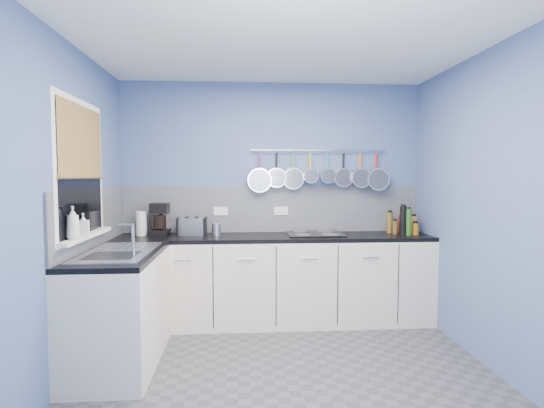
{
  "coord_description": "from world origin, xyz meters",
  "views": [
    {
      "loc": [
        -0.33,
        -3.17,
        1.5
      ],
      "look_at": [
        -0.05,
        0.75,
        1.25
      ],
      "focal_mm": 28.6,
      "sensor_mm": 36.0,
      "label": 1
    }
  ],
  "objects": [
    {
      "name": "socket_left",
      "position": [
        -0.55,
        1.48,
        1.13
      ],
      "size": [
        0.15,
        0.01,
        0.09
      ],
      "primitive_type": "cube",
      "color": "white",
      "rests_on": "backsplash_back"
    },
    {
      "name": "paper_towel",
      "position": [
        -1.34,
        1.29,
        1.02
      ],
      "size": [
        0.14,
        0.14,
        0.25
      ],
      "primitive_type": "cylinder",
      "rotation": [
        0.0,
        0.0,
        -0.31
      ],
      "color": "white",
      "rests_on": "worktop_back"
    },
    {
      "name": "toaster",
      "position": [
        -0.83,
        1.28,
        0.99
      ],
      "size": [
        0.31,
        0.22,
        0.18
      ],
      "primitive_type": "cube",
      "rotation": [
        0.0,
        0.0,
        -0.21
      ],
      "color": "silver",
      "rests_on": "worktop_back"
    },
    {
      "name": "mixer_tap",
      "position": [
        -1.14,
        0.12,
        1.03
      ],
      "size": [
        0.12,
        0.08,
        0.26
      ],
      "primitive_type": null,
      "color": "silver",
      "rests_on": "worktop_left"
    },
    {
      "name": "condiment_4",
      "position": [
        1.36,
        1.23,
        1.04
      ],
      "size": [
        0.07,
        0.07,
        0.29
      ],
      "primitive_type": "cylinder",
      "color": "black",
      "rests_on": "worktop_back"
    },
    {
      "name": "wall_front",
      "position": [
        0.0,
        -1.51,
        1.25
      ],
      "size": [
        3.2,
        0.02,
        2.5
      ],
      "primitive_type": "cube",
      "color": "#4B6195",
      "rests_on": "ground"
    },
    {
      "name": "condiment_6",
      "position": [
        1.46,
        1.14,
        0.96
      ],
      "size": [
        0.07,
        0.07,
        0.12
      ],
      "primitive_type": "cylinder",
      "color": "#8C5914",
      "rests_on": "worktop_back"
    },
    {
      "name": "cabinet_run_back",
      "position": [
        0.0,
        1.2,
        0.43
      ],
      "size": [
        3.2,
        0.6,
        0.86
      ],
      "primitive_type": "cube",
      "color": "silver",
      "rests_on": "ground"
    },
    {
      "name": "pan_4",
      "position": [
        0.59,
        1.44,
        1.6
      ],
      "size": [
        0.16,
        0.11,
        0.35
      ],
      "primitive_type": null,
      "color": "silver",
      "rests_on": "pot_rail"
    },
    {
      "name": "wall_right",
      "position": [
        1.61,
        0.0,
        1.25
      ],
      "size": [
        0.02,
        3.0,
        2.5
      ],
      "primitive_type": "cube",
      "color": "#4B6195",
      "rests_on": "ground"
    },
    {
      "name": "condiment_7",
      "position": [
        1.37,
        1.1,
        1.04
      ],
      "size": [
        0.05,
        0.05,
        0.27
      ],
      "primitive_type": "cylinder",
      "color": "#265919",
      "rests_on": "worktop_back"
    },
    {
      "name": "hob",
      "position": [
        0.43,
        1.25,
        0.91
      ],
      "size": [
        0.57,
        0.5,
        0.01
      ],
      "primitive_type": "cube",
      "color": "black",
      "rests_on": "worktop_back"
    },
    {
      "name": "sink_unit",
      "position": [
        -1.3,
        0.3,
        0.9
      ],
      "size": [
        0.5,
        0.95,
        0.01
      ],
      "primitive_type": "cube",
      "color": "silver",
      "rests_on": "worktop_left"
    },
    {
      "name": "pan_0",
      "position": [
        -0.13,
        1.44,
        1.56
      ],
      "size": [
        0.26,
        0.08,
        0.45
      ],
      "primitive_type": null,
      "color": "silver",
      "rests_on": "pot_rail"
    },
    {
      "name": "worktop_left",
      "position": [
        -1.3,
        0.3,
        0.88
      ],
      "size": [
        0.6,
        1.2,
        0.04
      ],
      "primitive_type": "cube",
      "color": "black",
      "rests_on": "cabinet_run_left"
    },
    {
      "name": "pan_5",
      "position": [
        0.77,
        1.44,
        1.58
      ],
      "size": [
        0.21,
        0.06,
        0.4
      ],
      "primitive_type": null,
      "color": "silver",
      "rests_on": "pot_rail"
    },
    {
      "name": "cabinet_run_left",
      "position": [
        -1.3,
        0.3,
        0.43
      ],
      "size": [
        0.6,
        1.2,
        0.86
      ],
      "primitive_type": "cube",
      "color": "silver",
      "rests_on": "ground"
    },
    {
      "name": "pot_rail",
      "position": [
        0.5,
        1.45,
        1.78
      ],
      "size": [
        1.45,
        0.02,
        0.02
      ],
      "primitive_type": "cylinder",
      "rotation": [
        0.0,
        1.57,
        0.0
      ],
      "color": "silver",
      "rests_on": "wall_back"
    },
    {
      "name": "pan_1",
      "position": [
        0.05,
        1.44,
        1.58
      ],
      "size": [
        0.21,
        0.07,
        0.4
      ],
      "primitive_type": null,
      "color": "silver",
      "rests_on": "pot_rail"
    },
    {
      "name": "wall_left",
      "position": [
        -1.61,
        0.0,
        1.25
      ],
      "size": [
        0.02,
        3.0,
        2.5
      ],
      "primitive_type": "cube",
      "color": "#4B6195",
      "rests_on": "ground"
    },
    {
      "name": "window_frame",
      "position": [
        -1.58,
        0.3,
        1.55
      ],
      "size": [
        0.01,
        1.0,
        1.1
      ],
      "primitive_type": "cube",
      "color": "white",
      "rests_on": "wall_left"
    },
    {
      "name": "condiment_0",
      "position": [
        1.47,
        1.32,
        1.02
      ],
      "size": [
        0.05,
        0.05,
        0.24
      ],
      "primitive_type": "cylinder",
      "color": "#3F721E",
      "rests_on": "worktop_back"
    },
    {
      "name": "pan_3",
      "position": [
        0.41,
        1.44,
        1.6
      ],
      "size": [
        0.16,
        0.11,
        0.35
      ],
      "primitive_type": null,
      "color": "silver",
      "rests_on": "pot_rail"
    },
    {
      "name": "ceiling",
      "position": [
        0.0,
        0.0,
        2.51
      ],
      "size": [
        3.2,
        3.0,
        0.02
      ],
      "primitive_type": "cube",
      "color": "white",
      "rests_on": "ground"
    },
    {
      "name": "soap_bottle_b",
      "position": [
        -1.53,
        0.2,
        1.14
      ],
      "size": [
        0.09,
        0.09,
        0.17
      ],
      "primitive_type": "imported",
      "rotation": [
        0.0,
        0.0,
        0.17
      ],
      "color": "white",
      "rests_on": "window_sill"
    },
    {
      "name": "condiment_5",
      "position": [
        1.27,
        1.22,
        0.97
      ],
      "size": [
        0.05,
        0.05,
        0.14
      ],
      "primitive_type": "cylinder",
      "color": "brown",
      "rests_on": "worktop_back"
    },
    {
      "name": "socket_right",
      "position": [
        0.1,
        1.48,
        1.13
      ],
      "size": [
        0.15,
        0.01,
        0.09
      ],
      "primitive_type": "cube",
      "color": "white",
      "rests_on": "backsplash_back"
    },
    {
      "name": "worktop_back",
      "position": [
        0.0,
        1.2,
        0.88
      ],
      "size": [
        3.2,
        0.6,
        0.04
      ],
      "primitive_type": "cube",
      "color": "black",
      "rests_on": "cabinet_run_back"
    },
    {
      "name": "backsplash_left",
      "position": [
        -1.59,
        0.6,
        1.15
      ],
      "size": [
        0.02,
        1.8,
        0.5
      ],
      "primitive_type": "cube",
      "color": "#959AA6",
      "rests_on": "wall_left"
    },
    {
      "name": "floor",
      "position": [
        0.0,
        0.0,
        -0.01
      ],
      "size": [
        3.2,
        3.0,
        0.02
      ],
      "primitive_type": "cube",
      "color": "#47474C",
      "rests_on": "ground"
    },
    {
      "name": "wall_back",
      "position": [
        0.0,
        1.51,
        1.25
      ],
      "size": [
        3.2,
        0.02,
        2.5
      ],
      "primitive_type": "cube",
      "color": "#4B6195",
      "rests_on": "ground"
    },
    {
      "name": "pan_2",
      "position": [
        0.23,
        1.44,
        1.57
      ],
      "size": [
        0.23,
        0.06,
        0.42
      ],
      "primitive_type": null,
      "color": "silver",
      "rests_on": "pot_rail"
    },
    {
      "name": "condiment_1",
      "position": [
        1.38,
        1.32,
        0.99
      ],
      "size": [
        0.06,
        0.06,
        0.18
      ],
      "primitive_type": "cylinder",
      "color": "#4C190C",
      "rests_on": "worktop_back"
    },
    {
      "name": "condiment_3",
      "position": [
        1.47,
        1.21,
        0.99
      ],
      "size": [
        0.07,
        0.07,
        0.19
      ],
      "primitive_type": "cylinder",
      "color": "olive",
      "rests_on": "worktop_back"
    },
    {
      "name": "backsplash_back",
      "position": [
        0.0,
        1.49,
        1.15
      ],
      "size": [
        3.2,
        0.02,
        0.5
      ],
      "primitive_type": "cube",
      "color": "#959AA6",
      "rests_on": "wall_back"
    },
    {
      "name": "soap_bottle_a",
      "position": [
        -1.53,
        -0.0,
        1.17
      ],
      "size": [
        0.12,
        0.12,
        0.24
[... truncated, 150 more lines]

